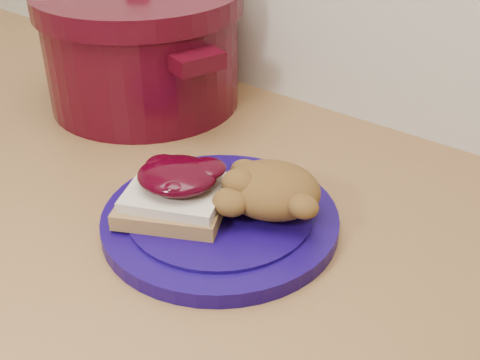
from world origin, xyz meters
The scene contains 5 objects.
plate centered at (0.02, 1.49, 0.91)m, with size 0.24×0.24×0.02m, color #12054D.
sandwich centered at (-0.01, 1.46, 0.94)m, with size 0.13×0.13×0.05m.
stuffing_mound centered at (0.06, 1.52, 0.94)m, with size 0.10×0.08×0.05m, color brown.
dutch_oven centered at (-0.26, 1.66, 0.98)m, with size 0.35×0.35×0.18m.
pepper_grinder centered at (-0.31, 1.66, 0.96)m, with size 0.06×0.06×0.13m.
Camera 1 is at (0.34, 1.11, 1.27)m, focal length 45.00 mm.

